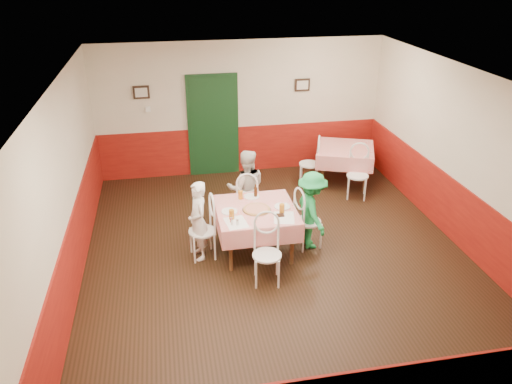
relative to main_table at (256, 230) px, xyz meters
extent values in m
plane|color=black|center=(0.31, -0.18, -0.38)|extent=(7.00, 7.00, 0.00)
plane|color=white|center=(0.31, -0.18, 2.42)|extent=(7.00, 7.00, 0.00)
cube|color=beige|center=(0.31, 3.32, 1.02)|extent=(6.00, 0.10, 2.80)
cube|color=beige|center=(0.31, -3.68, 1.02)|extent=(6.00, 0.10, 2.80)
cube|color=beige|center=(-2.69, -0.18, 1.02)|extent=(0.10, 7.00, 2.80)
cube|color=beige|center=(3.31, -0.18, 1.02)|extent=(0.10, 7.00, 2.80)
cube|color=maroon|center=(0.31, 3.31, 0.12)|extent=(6.00, 0.03, 1.00)
cube|color=maroon|center=(-2.68, -0.18, 0.12)|extent=(0.03, 7.00, 1.00)
cube|color=maroon|center=(3.29, -0.18, 0.12)|extent=(0.03, 7.00, 1.00)
cube|color=black|center=(-0.29, 3.27, 0.68)|extent=(0.96, 0.06, 2.10)
cube|color=black|center=(-1.69, 3.27, 1.48)|extent=(0.32, 0.03, 0.26)
cube|color=black|center=(1.61, 3.27, 1.48)|extent=(0.32, 0.03, 0.26)
cube|color=white|center=(-1.59, 3.27, 1.12)|extent=(0.10, 0.03, 0.10)
cube|color=red|center=(0.00, 0.00, 0.00)|extent=(1.22, 1.22, 0.77)
cube|color=red|center=(2.30, 2.32, 0.00)|extent=(1.45, 1.45, 0.77)
cylinder|color=#B74723|center=(0.00, -0.04, 0.40)|extent=(0.41, 0.41, 0.03)
cylinder|color=white|center=(-0.42, -0.02, 0.39)|extent=(0.25, 0.25, 0.01)
cylinder|color=white|center=(0.41, -0.01, 0.39)|extent=(0.25, 0.25, 0.01)
cylinder|color=white|center=(0.01, 0.42, 0.39)|extent=(0.25, 0.25, 0.01)
cylinder|color=#BF7219|center=(-0.42, -0.25, 0.46)|extent=(0.08, 0.08, 0.15)
cylinder|color=#BF7219|center=(0.36, -0.20, 0.46)|extent=(0.08, 0.08, 0.15)
cylinder|color=#BF7219|center=(-0.18, 0.39, 0.45)|extent=(0.07, 0.07, 0.14)
cylinder|color=#381C0A|center=(0.07, 0.41, 0.49)|extent=(0.06, 0.06, 0.20)
cylinder|color=silver|center=(-0.44, -0.44, 0.43)|extent=(0.04, 0.04, 0.09)
cylinder|color=silver|center=(-0.36, -0.45, 0.43)|extent=(0.04, 0.04, 0.09)
cylinder|color=#B23319|center=(-0.44, -0.35, 0.43)|extent=(0.04, 0.04, 0.09)
cube|color=white|center=(-0.37, -0.38, 0.39)|extent=(0.35, 0.44, 0.00)
cube|color=white|center=(0.36, -0.36, 0.39)|extent=(0.38, 0.45, 0.00)
cube|color=black|center=(0.32, -0.29, 0.40)|extent=(0.11, 0.09, 0.02)
imported|color=gray|center=(-0.90, 0.00, 0.26)|extent=(0.39, 0.52, 1.28)
imported|color=gray|center=(0.00, 0.90, 0.32)|extent=(0.71, 0.58, 1.39)
imported|color=gray|center=(0.90, 0.00, 0.27)|extent=(0.56, 0.88, 1.29)
camera|label=1|loc=(-1.27, -6.73, 3.96)|focal=35.00mm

